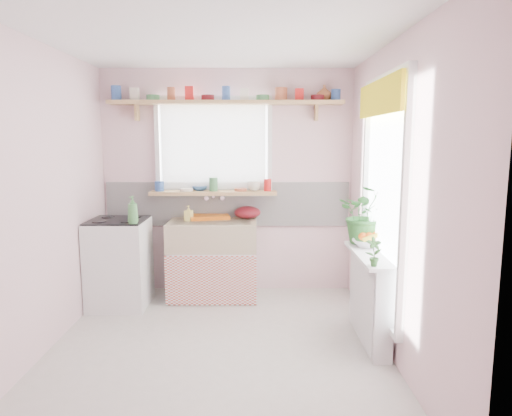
{
  "coord_description": "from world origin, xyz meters",
  "views": [
    {
      "loc": [
        0.31,
        -3.55,
        1.73
      ],
      "look_at": [
        0.32,
        0.55,
        1.11
      ],
      "focal_mm": 32.0,
      "sensor_mm": 36.0,
      "label": 1
    }
  ],
  "objects": [
    {
      "name": "fruit",
      "position": [
        1.34,
        0.44,
        0.87
      ],
      "size": [
        0.2,
        0.14,
        0.1
      ],
      "color": "#FF6115",
      "rests_on": "fruit_bowl"
    },
    {
      "name": "jade_plant",
      "position": [
        1.33,
        0.58,
        1.05
      ],
      "size": [
        0.56,
        0.51,
        0.55
      ],
      "primitive_type": "imported",
      "rotation": [
        0.0,
        0.0,
        -0.18
      ],
      "color": "#286227",
      "rests_on": "radiator_ledge"
    },
    {
      "name": "cooker",
      "position": [
        -1.1,
        1.05,
        0.46
      ],
      "size": [
        0.58,
        0.58,
        0.93
      ],
      "color": "white",
      "rests_on": "ground"
    },
    {
      "name": "soap_bottle_sink",
      "position": [
        -0.41,
        1.34,
        0.93
      ],
      "size": [
        0.1,
        0.1,
        0.17
      ],
      "primitive_type": "imported",
      "rotation": [
        0.0,
        0.0,
        -0.37
      ],
      "color": "#FCEC70",
      "rests_on": "sink_unit"
    },
    {
      "name": "sink_unit",
      "position": [
        -0.15,
        1.29,
        0.43
      ],
      "size": [
        0.95,
        0.65,
        1.11
      ],
      "color": "white",
      "rests_on": "ground"
    },
    {
      "name": "shelf_vase",
      "position": [
        1.06,
        1.53,
        2.23
      ],
      "size": [
        0.2,
        0.2,
        0.17
      ],
      "primitive_type": "imported",
      "rotation": [
        0.0,
        0.0,
        -0.28
      ],
      "color": "#9E5830",
      "rests_on": "pine_shelf"
    },
    {
      "name": "sill_bowl",
      "position": [
        -0.31,
        1.54,
        1.19
      ],
      "size": [
        0.21,
        0.21,
        0.05
      ],
      "primitive_type": "imported",
      "rotation": [
        0.0,
        0.0,
        -0.28
      ],
      "color": "#2E5997",
      "rests_on": "windowsill"
    },
    {
      "name": "windowsill",
      "position": [
        -0.15,
        1.48,
        1.14
      ],
      "size": [
        1.4,
        0.22,
        0.04
      ],
      "primitive_type": "cube",
      "color": "tan",
      "rests_on": "room"
    },
    {
      "name": "shelf_crockery",
      "position": [
        -0.02,
        1.47,
        2.19
      ],
      "size": [
        2.47,
        0.11,
        0.12
      ],
      "color": "#3359A5",
      "rests_on": "pine_shelf"
    },
    {
      "name": "dish_tray",
      "position": [
        -0.21,
        1.5,
        0.87
      ],
      "size": [
        0.49,
        0.41,
        0.04
      ],
      "primitive_type": "cube",
      "rotation": [
        0.0,
        0.0,
        0.22
      ],
      "color": "orange",
      "rests_on": "sink_unit"
    },
    {
      "name": "pine_shelf",
      "position": [
        0.0,
        1.47,
        2.12
      ],
      "size": [
        2.52,
        0.24,
        0.04
      ],
      "primitive_type": "cube",
      "color": "tan",
      "rests_on": "room"
    },
    {
      "name": "room",
      "position": [
        0.66,
        0.86,
        1.37
      ],
      "size": [
        3.2,
        3.2,
        3.2
      ],
      "color": "beige",
      "rests_on": "ground"
    },
    {
      "name": "sill_crockery",
      "position": [
        -0.15,
        1.48,
        1.22
      ],
      "size": [
        1.35,
        0.11,
        0.12
      ],
      "color": "#3359A5",
      "rests_on": "windowsill"
    },
    {
      "name": "colander",
      "position": [
        0.22,
        1.5,
        0.92
      ],
      "size": [
        0.37,
        0.37,
        0.14
      ],
      "primitive_type": "ellipsoid",
      "rotation": [
        0.0,
        0.0,
        0.28
      ],
      "color": "maroon",
      "rests_on": "sink_unit"
    },
    {
      "name": "herb_pot",
      "position": [
        1.21,
        -0.2,
        0.89
      ],
      "size": [
        0.13,
        0.09,
        0.22
      ],
      "primitive_type": "imported",
      "rotation": [
        0.0,
        0.0,
        0.1
      ],
      "color": "#2E6127",
      "rests_on": "radiator_ledge"
    },
    {
      "name": "cooker_bottle",
      "position": [
        -0.88,
        0.83,
        1.05
      ],
      "size": [
        0.13,
        0.13,
        0.27
      ],
      "primitive_type": "imported",
      "rotation": [
        0.0,
        0.0,
        -0.34
      ],
      "color": "#448947",
      "rests_on": "cooker"
    },
    {
      "name": "sill_cup",
      "position": [
        0.3,
        1.51,
        1.21
      ],
      "size": [
        0.18,
        0.18,
        0.11
      ],
      "primitive_type": "imported",
      "rotation": [
        0.0,
        0.0,
        0.41
      ],
      "color": "beige",
      "rests_on": "windowsill"
    },
    {
      "name": "fruit_bowl",
      "position": [
        1.33,
        0.43,
        0.81
      ],
      "size": [
        0.38,
        0.38,
        0.07
      ],
      "primitive_type": "imported",
      "rotation": [
        0.0,
        0.0,
        -0.43
      ],
      "color": "white",
      "rests_on": "radiator_ledge"
    },
    {
      "name": "radiator_ledge",
      "position": [
        1.3,
        0.2,
        0.4
      ],
      "size": [
        0.22,
        0.95,
        0.78
      ],
      "color": "white",
      "rests_on": "ground"
    }
  ]
}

